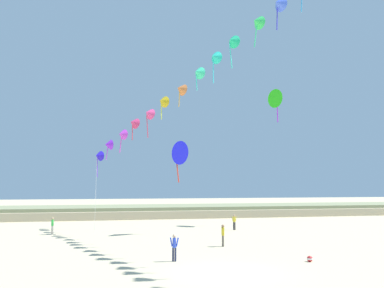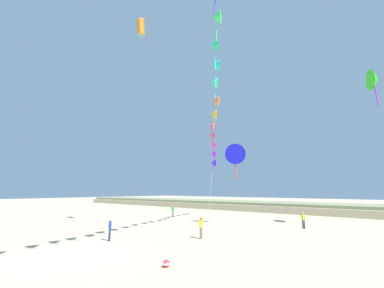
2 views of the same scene
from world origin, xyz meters
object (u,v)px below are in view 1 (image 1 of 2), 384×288
(large_kite_mid_trail, at_px, (277,99))
(large_kite_high_solo, at_px, (177,153))
(person_near_left, at_px, (52,225))
(person_near_right, at_px, (174,246))
(person_mid_center, at_px, (234,221))
(person_far_left, at_px, (223,234))
(beach_ball, at_px, (310,259))

(large_kite_mid_trail, xyz_separation_m, large_kite_high_solo, (-13.35, -6.00, -7.26))
(person_near_left, distance_m, large_kite_high_solo, 13.73)
(person_near_right, bearing_deg, person_mid_center, 60.38)
(large_kite_mid_trail, distance_m, large_kite_high_solo, 16.34)
(person_near_right, relative_size, person_mid_center, 1.03)
(person_mid_center, height_order, large_kite_mid_trail, large_kite_mid_trail)
(person_far_left, bearing_deg, beach_ball, -64.17)
(beach_ball, bearing_deg, person_near_left, 134.00)
(person_near_left, bearing_deg, person_far_left, -37.88)
(person_far_left, bearing_deg, person_near_right, -131.87)
(person_near_right, bearing_deg, large_kite_high_solo, 79.18)
(person_near_left, bearing_deg, person_near_right, -60.34)
(person_near_right, distance_m, person_far_left, 6.99)
(person_far_left, height_order, beach_ball, person_far_left)
(person_far_left, bearing_deg, large_kite_mid_trail, 52.54)
(person_near_right, relative_size, large_kite_high_solo, 0.40)
(person_near_left, height_order, person_far_left, person_far_left)
(large_kite_high_solo, bearing_deg, beach_ball, -71.25)
(person_mid_center, bearing_deg, person_near_left, -179.54)
(beach_ball, bearing_deg, person_mid_center, 86.75)
(person_near_left, bearing_deg, person_mid_center, 0.46)
(person_far_left, relative_size, large_kite_high_solo, 0.40)
(person_mid_center, relative_size, person_far_left, 0.97)
(person_far_left, xyz_separation_m, beach_ball, (3.42, -7.07, -0.78))
(person_mid_center, height_order, large_kite_high_solo, large_kite_high_solo)
(large_kite_mid_trail, relative_size, beach_ball, 11.15)
(person_mid_center, height_order, beach_ball, person_mid_center)
(person_near_right, height_order, large_kite_mid_trail, large_kite_mid_trail)
(large_kite_high_solo, bearing_deg, person_near_right, -100.82)
(person_near_left, distance_m, person_mid_center, 18.14)
(person_near_right, bearing_deg, person_far_left, 48.13)
(person_near_right, height_order, beach_ball, person_near_right)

